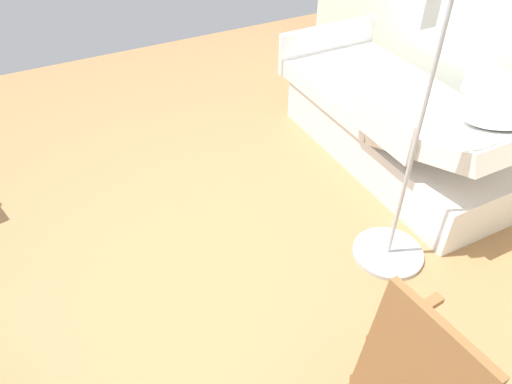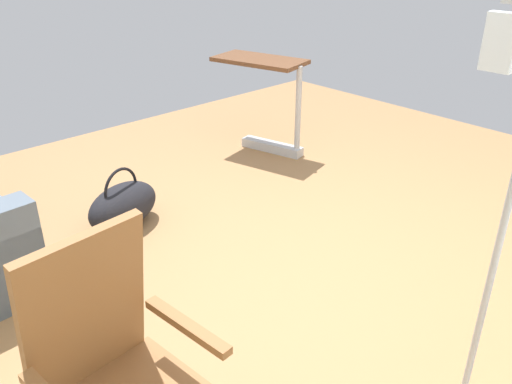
# 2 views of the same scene
# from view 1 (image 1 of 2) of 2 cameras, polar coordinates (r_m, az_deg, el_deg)

# --- Properties ---
(ground_plane) EXTENTS (6.39, 6.39, 0.00)m
(ground_plane) POSITION_cam_1_polar(r_m,az_deg,el_deg) (3.16, -8.21, -7.34)
(ground_plane) COLOR #9E7247
(hospital_bed) EXTENTS (1.05, 2.12, 0.93)m
(hospital_bed) POSITION_cam_1_polar(r_m,az_deg,el_deg) (3.91, 16.65, 7.27)
(hospital_bed) COLOR silver
(hospital_bed) RESTS_ON ground
(iv_pole) EXTENTS (0.44, 0.44, 1.69)m
(iv_pole) POSITION_cam_1_polar(r_m,az_deg,el_deg) (3.07, 15.65, -3.88)
(iv_pole) COLOR #B2B5BA
(iv_pole) RESTS_ON ground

